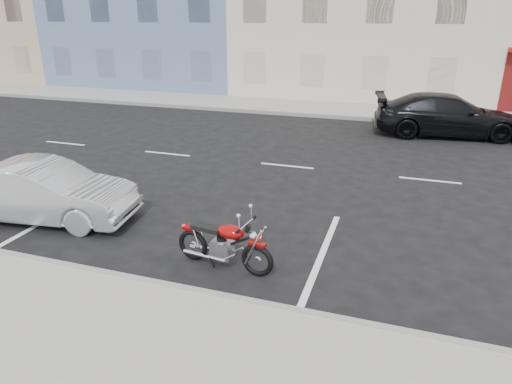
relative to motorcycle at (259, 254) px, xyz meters
The scene contains 7 objects.
ground 6.15m from the motorcycle, 81.65° to the left, with size 120.00×120.00×0.00m, color black.
sidewalk_far 15.34m from the motorcycle, 105.54° to the left, with size 80.00×3.40×0.15m, color gray.
curb_near 4.23m from the motorcycle, 167.27° to the right, with size 80.00×0.12×0.16m, color gray.
curb_far 13.71m from the motorcycle, 107.45° to the left, with size 80.00×0.12×0.16m, color gray.
motorcycle is the anchor object (origin of this frame).
sedan_silver 5.16m from the motorcycle, behind, with size 1.36×3.91×1.29m, color #A3A5AA.
car_far 12.02m from the motorcycle, 73.07° to the left, with size 2.12×5.21×1.51m, color black.
Camera 1 is at (1.22, -12.51, 4.20)m, focal length 32.00 mm.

